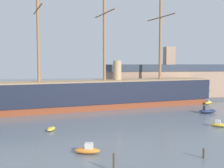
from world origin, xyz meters
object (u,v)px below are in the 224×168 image
Objects in this scene: motorboat_foreground_left at (87,150)px; dinghy_mid_left at (51,129)px; mooring_piling_nearest at (114,163)px; mooring_piling_left_pair at (204,153)px; motorboat_mid_right at (219,124)px; motorboat_distant_centre at (118,98)px; dockside_warehouse_right at (169,81)px; motorboat_alongside_stern at (207,111)px; tall_ship at (104,93)px; sailboat_far_left at (12,105)px; sailboat_far_right at (208,102)px.

motorboat_foreground_left is 1.26× the size of dinghy_mid_left.
mooring_piling_left_pair is at bearing 11.58° from mooring_piling_nearest.
motorboat_mid_right is at bearing 24.39° from motorboat_foreground_left.
dockside_warehouse_right reaches higher than motorboat_distant_centre.
motorboat_foreground_left is 7.28m from mooring_piling_nearest.
motorboat_foreground_left is at bearing -69.80° from dinghy_mid_left.
mooring_piling_nearest is at bearing -116.15° from dockside_warehouse_right.
motorboat_distant_centre reaches higher than motorboat_alongside_stern.
motorboat_alongside_stern reaches higher than motorboat_mid_right.
motorboat_foreground_left is 40.57m from motorboat_alongside_stern.
tall_ship is 1.63× the size of dockside_warehouse_right.
mooring_piling_left_pair is (6.26, -43.13, -3.31)m from tall_ship.
sailboat_far_left reaches higher than mooring_piling_nearest.
mooring_piling_left_pair is (14.39, -4.41, 0.12)m from motorboat_foreground_left.
tall_ship is 39.72m from motorboat_foreground_left.
motorboat_distant_centre is 3.93× the size of mooring_piling_left_pair.
motorboat_foreground_left is 64.89m from dockside_warehouse_right.
motorboat_mid_right is at bearing 54.29° from mooring_piling_left_pair.
sailboat_far_left is at bearing 110.69° from motorboat_foreground_left.
motorboat_foreground_left is 47.69m from sailboat_far_left.
motorboat_distant_centre is at bearing 89.78° from mooring_piling_left_pair.
sailboat_far_right is 1.04× the size of motorboat_distant_centre.
motorboat_alongside_stern is 0.90× the size of motorboat_distant_centre.
mooring_piling_left_pair reaches higher than dinghy_mid_left.
sailboat_far_right is 27.92m from motorboat_distant_centre.
motorboat_distant_centre is 57.45m from mooring_piling_left_pair.
sailboat_far_right is at bearing 60.61° from motorboat_alongside_stern.
mooring_piling_nearest is at bearing -97.26° from tall_ship.
motorboat_foreground_left reaches higher than motorboat_mid_right.
mooring_piling_left_pair is 63.06m from dockside_warehouse_right.
motorboat_distant_centre reaches higher than motorboat_mid_right.
mooring_piling_nearest is (19.17, -51.50, 0.59)m from sailboat_far_left.
tall_ship is 32.52m from motorboat_mid_right.
motorboat_mid_right is 0.62× the size of sailboat_far_right.
mooring_piling_nearest reaches higher than motorboat_foreground_left.
sailboat_far_left is 51.33m from dockside_warehouse_right.
mooring_piling_nearest reaches higher than motorboat_alongside_stern.
tall_ship is 23.17× the size of motorboat_mid_right.
mooring_piling_nearest is at bearing -168.42° from mooring_piling_left_pair.
dinghy_mid_left is at bearing -149.64° from sailboat_far_right.
motorboat_mid_right is 44.67m from dockside_warehouse_right.
motorboat_mid_right is (17.92, -26.91, -3.50)m from tall_ship.
motorboat_foreground_left is 15.05m from mooring_piling_left_pair.
mooring_piling_nearest is at bearing -70.29° from dinghy_mid_left.
motorboat_mid_right is at bearing -4.34° from dinghy_mid_left.
tall_ship is 25.91m from sailboat_far_left.
motorboat_mid_right is at bearing -74.49° from motorboat_distant_centre.
sailboat_far_left is 56.51m from sailboat_far_right.
motorboat_mid_right is 54.01m from sailboat_far_left.
motorboat_alongside_stern reaches higher than dinghy_mid_left.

